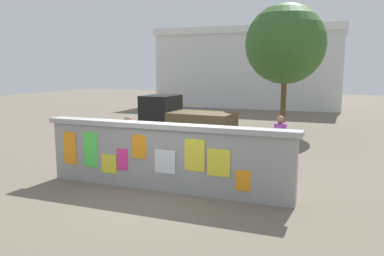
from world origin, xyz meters
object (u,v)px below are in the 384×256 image
(auto_rickshaw_truck, at_px, (183,120))
(person_walking, at_px, (280,138))
(bicycle_near, at_px, (227,157))
(tree_roadside, at_px, (285,44))
(motorcycle, at_px, (132,146))
(person_bystander, at_px, (129,138))

(auto_rickshaw_truck, distance_m, person_walking, 5.15)
(bicycle_near, height_order, tree_roadside, tree_roadside)
(motorcycle, relative_size, tree_roadside, 0.32)
(person_walking, bearing_deg, auto_rickshaw_truck, 144.41)
(auto_rickshaw_truck, xyz_separation_m, tree_roadside, (3.17, 4.48, 3.09))
(tree_roadside, bearing_deg, auto_rickshaw_truck, -125.24)
(auto_rickshaw_truck, distance_m, bicycle_near, 4.24)
(bicycle_near, bearing_deg, motorcycle, -179.70)
(person_bystander, bearing_deg, person_walking, 22.11)
(auto_rickshaw_truck, bearing_deg, motorcycle, -97.10)
(auto_rickshaw_truck, bearing_deg, person_bystander, -86.51)
(motorcycle, height_order, tree_roadside, tree_roadside)
(bicycle_near, distance_m, person_bystander, 2.86)
(auto_rickshaw_truck, relative_size, motorcycle, 1.96)
(person_bystander, bearing_deg, tree_roadside, 72.34)
(person_walking, relative_size, tree_roadside, 0.28)
(auto_rickshaw_truck, height_order, tree_roadside, tree_roadside)
(tree_roadside, bearing_deg, motorcycle, -114.83)
(tree_roadside, bearing_deg, bicycle_near, -93.34)
(bicycle_near, bearing_deg, tree_roadside, 86.66)
(person_walking, xyz_separation_m, tree_roadside, (-1.02, 7.48, 3.01))
(bicycle_near, xyz_separation_m, tree_roadside, (0.45, 7.69, 3.63))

